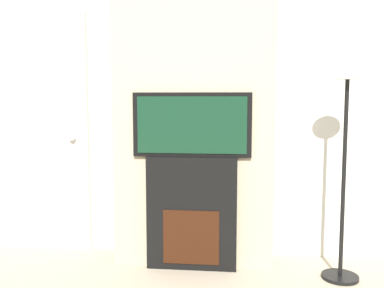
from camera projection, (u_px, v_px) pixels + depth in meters
wall_back at (197, 96)px, 3.61m from camera, size 6.00×0.06×2.70m
chimney_breast at (194, 96)px, 3.41m from camera, size 1.26×0.34×2.70m
fireplace at (192, 213)px, 3.34m from camera, size 0.70×0.15×0.88m
television at (192, 125)px, 3.26m from camera, size 0.91×0.07×0.49m
floor_lamp at (345, 136)px, 3.06m from camera, size 0.27×0.27×1.56m
entry_door at (41, 133)px, 3.73m from camera, size 0.86×0.09×2.06m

